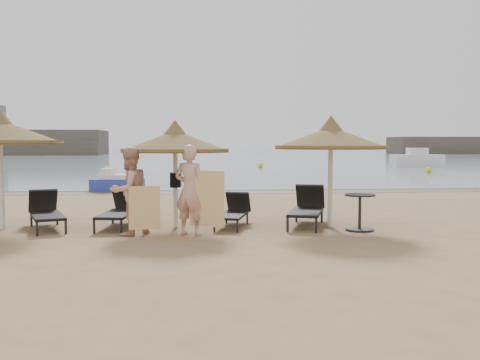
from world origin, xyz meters
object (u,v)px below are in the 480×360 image
object	(u,v)px
person_right	(190,183)
pedal_boat	(117,183)
side_table	(360,214)
palapa_right	(331,138)
lounger_far_left	(46,211)
lounger_near_left	(120,210)
palapa_center	(175,142)
person_left	(129,184)
lounger_far_right	(307,207)
palapa_left	(0,133)
lounger_near_right	(234,211)

from	to	relation	value
person_right	pedal_boat	size ratio (longest dim) A/B	1.04
side_table	person_right	distance (m)	3.87
palapa_right	lounger_far_left	bearing A→B (deg)	176.80
lounger_near_left	palapa_center	bearing A→B (deg)	-5.53
palapa_center	person_right	xyz separation A→B (m)	(0.35, -1.06, -0.87)
side_table	person_left	distance (m)	5.13
lounger_near_left	pedal_boat	bearing A→B (deg)	105.37
palapa_center	person_left	bearing A→B (deg)	-135.86
side_table	person_right	bearing A→B (deg)	-175.59
lounger_far_left	person_left	size ratio (longest dim) A/B	0.93
person_left	person_right	size ratio (longest dim) A/B	0.97
lounger_far_left	lounger_far_right	distance (m)	6.12
side_table	palapa_left	bearing A→B (deg)	173.99
side_table	palapa_center	bearing A→B (deg)	169.55
person_right	person_left	bearing A→B (deg)	21.30
palapa_right	lounger_near_left	size ratio (longest dim) A/B	1.29
lounger_near_right	lounger_far_right	bearing A→B (deg)	15.72
palapa_left	lounger_far_right	size ratio (longest dim) A/B	1.27
pedal_boat	palapa_left	bearing A→B (deg)	-87.00
palapa_center	lounger_near_right	world-z (taller)	palapa_center
lounger_near_right	person_right	distance (m)	1.75
lounger_near_left	person_right	world-z (taller)	person_right
palapa_right	lounger_near_left	xyz separation A→B (m)	(-4.90, 0.50, -1.68)
palapa_center	palapa_right	size ratio (longest dim) A/B	0.96
palapa_left	palapa_center	bearing A→B (deg)	-1.26
palapa_left	person_right	bearing A→B (deg)	-14.93
palapa_right	lounger_near_right	size ratio (longest dim) A/B	1.45
palapa_center	pedal_boat	xyz separation A→B (m)	(-2.77, 9.75, -1.65)
lounger_near_right	palapa_left	bearing A→B (deg)	-164.31
palapa_right	lounger_far_right	bearing A→B (deg)	140.36
lounger_near_right	pedal_boat	distance (m)	10.46
person_left	person_right	xyz separation A→B (m)	(1.29, -0.14, 0.03)
pedal_boat	palapa_center	bearing A→B (deg)	-64.24
lounger_far_right	pedal_boat	distance (m)	11.26
palapa_right	person_left	distance (m)	4.69
pedal_boat	palapa_right	bearing A→B (deg)	-47.56
person_left	lounger_near_right	bearing A→B (deg)	160.67
lounger_near_right	lounger_far_right	distance (m)	1.77
lounger_far_right	person_right	bearing A→B (deg)	-138.64
palapa_right	pedal_boat	distance (m)	11.95
palapa_center	lounger_far_right	xyz separation A→B (m)	(3.13, 0.16, -1.57)
side_table	lounger_near_right	bearing A→B (deg)	161.95
palapa_center	person_right	world-z (taller)	palapa_center
lounger_near_left	person_left	bearing A→B (deg)	-66.35
palapa_right	pedal_boat	xyz separation A→B (m)	(-6.36, 9.97, -1.73)
lounger_far_left	palapa_left	bearing A→B (deg)	162.56
palapa_center	side_table	bearing A→B (deg)	-10.45
lounger_near_right	person_left	world-z (taller)	person_left
person_right	palapa_left	bearing A→B (deg)	12.51
palapa_right	lounger_far_left	xyz separation A→B (m)	(-6.57, 0.37, -1.69)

